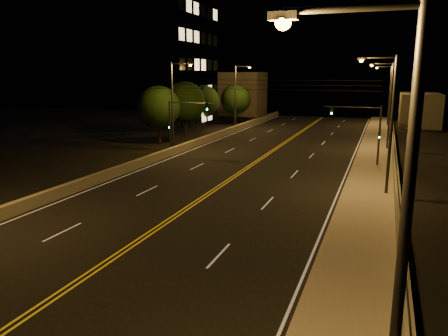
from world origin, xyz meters
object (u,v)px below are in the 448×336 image
(streetlight_6, at_px, (237,93))
(streetlight_1, at_px, (388,118))
(tree_1, at_px, (185,102))
(streetlight_3, at_px, (388,92))
(tree_2, at_px, (204,101))
(streetlight_2, at_px, (388,101))
(traffic_signal_left, at_px, (179,120))
(building_tower, at_px, (127,27))
(tree_3, at_px, (236,99))
(traffic_signal_right, at_px, (367,128))
(streetlight_5, at_px, (175,101))
(streetlight_0, at_px, (387,244))
(tree_0, at_px, (159,107))

(streetlight_6, bearing_deg, streetlight_1, -56.40)
(streetlight_1, distance_m, tree_1, 33.76)
(streetlight_3, height_order, tree_2, streetlight_3)
(streetlight_2, xyz_separation_m, streetlight_6, (-21.46, 12.87, 0.00))
(traffic_signal_left, height_order, building_tower, building_tower)
(tree_1, distance_m, tree_3, 15.55)
(traffic_signal_right, bearing_deg, streetlight_5, 175.84)
(streetlight_2, xyz_separation_m, traffic_signal_right, (-1.59, -9.63, -1.90))
(traffic_signal_right, distance_m, tree_3, 35.43)
(building_tower, height_order, tree_1, building_tower)
(streetlight_0, height_order, building_tower, building_tower)
(streetlight_6, xyz_separation_m, building_tower, (-16.34, -3.88, 9.79))
(streetlight_5, xyz_separation_m, tree_0, (-4.28, 4.28, -1.11))
(streetlight_2, distance_m, streetlight_5, 22.97)
(streetlight_0, relative_size, building_tower, 0.30)
(streetlight_3, bearing_deg, tree_3, -166.36)
(traffic_signal_right, bearing_deg, tree_3, 128.17)
(streetlight_2, distance_m, streetlight_6, 25.02)
(building_tower, relative_size, tree_0, 4.56)
(streetlight_5, height_order, traffic_signal_left, streetlight_5)
(streetlight_0, relative_size, traffic_signal_right, 1.70)
(building_tower, bearing_deg, streetlight_5, -46.41)
(streetlight_6, distance_m, building_tower, 19.44)
(streetlight_2, bearing_deg, tree_3, 142.19)
(streetlight_2, xyz_separation_m, tree_1, (-25.39, 2.80, -0.86))
(tree_0, bearing_deg, streetlight_2, 8.61)
(streetlight_1, height_order, streetlight_2, same)
(streetlight_1, relative_size, streetlight_5, 1.00)
(tree_0, bearing_deg, traffic_signal_right, -13.34)
(streetlight_5, height_order, streetlight_6, same)
(tree_0, xyz_separation_m, tree_3, (2.25, 22.12, -0.20))
(tree_1, relative_size, tree_3, 1.11)
(streetlight_2, xyz_separation_m, tree_0, (-25.74, -3.90, -1.11))
(streetlight_0, bearing_deg, tree_3, 111.00)
(streetlight_0, bearing_deg, tree_1, 119.02)
(streetlight_2, height_order, tree_3, streetlight_2)
(traffic_signal_left, bearing_deg, tree_3, 96.58)
(streetlight_6, bearing_deg, building_tower, -166.63)
(traffic_signal_right, bearing_deg, streetlight_6, 131.46)
(streetlight_2, bearing_deg, building_tower, 166.63)
(streetlight_0, bearing_deg, streetlight_5, 121.67)
(streetlight_2, height_order, streetlight_6, same)
(streetlight_1, distance_m, traffic_signal_left, 22.61)
(streetlight_3, height_order, streetlight_5, same)
(streetlight_6, bearing_deg, traffic_signal_left, -86.98)
(streetlight_1, xyz_separation_m, streetlight_2, (0.00, 19.44, 0.00))
(streetlight_0, relative_size, streetlight_2, 1.00)
(tree_1, bearing_deg, streetlight_3, 39.76)
(streetlight_0, bearing_deg, traffic_signal_left, 121.30)
(streetlight_5, bearing_deg, tree_3, 94.38)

